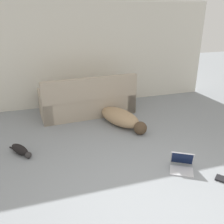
{
  "coord_description": "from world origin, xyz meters",
  "views": [
    {
      "loc": [
        -1.2,
        -1.94,
        2.21
      ],
      "look_at": [
        -0.06,
        1.7,
        0.65
      ],
      "focal_mm": 40.0,
      "sensor_mm": 36.0,
      "label": 1
    }
  ],
  "objects_px": {
    "laptop_open": "(182,164)",
    "dog": "(121,118)",
    "cat": "(21,150)",
    "book_black": "(224,180)",
    "couch": "(87,101)"
  },
  "relations": [
    {
      "from": "cat",
      "to": "book_black",
      "type": "distance_m",
      "value": 3.16
    },
    {
      "from": "couch",
      "to": "book_black",
      "type": "bearing_deg",
      "value": 109.91
    },
    {
      "from": "dog",
      "to": "book_black",
      "type": "bearing_deg",
      "value": -3.39
    },
    {
      "from": "cat",
      "to": "laptop_open",
      "type": "distance_m",
      "value": 2.59
    },
    {
      "from": "couch",
      "to": "laptop_open",
      "type": "relative_size",
      "value": 4.58
    },
    {
      "from": "couch",
      "to": "cat",
      "type": "xyz_separation_m",
      "value": [
        -1.43,
        -1.39,
        -0.22
      ]
    },
    {
      "from": "dog",
      "to": "laptop_open",
      "type": "xyz_separation_m",
      "value": [
        0.36,
        -1.71,
        -0.08
      ]
    },
    {
      "from": "laptop_open",
      "to": "dog",
      "type": "bearing_deg",
      "value": 132.76
    },
    {
      "from": "laptop_open",
      "to": "book_black",
      "type": "distance_m",
      "value": 0.61
    },
    {
      "from": "cat",
      "to": "book_black",
      "type": "height_order",
      "value": "cat"
    },
    {
      "from": "dog",
      "to": "book_black",
      "type": "relative_size",
      "value": 5.3
    },
    {
      "from": "cat",
      "to": "laptop_open",
      "type": "bearing_deg",
      "value": 28.76
    },
    {
      "from": "dog",
      "to": "couch",
      "type": "bearing_deg",
      "value": -171.07
    },
    {
      "from": "dog",
      "to": "book_black",
      "type": "xyz_separation_m",
      "value": [
        0.77,
        -2.15,
        -0.15
      ]
    },
    {
      "from": "book_black",
      "to": "dog",
      "type": "bearing_deg",
      "value": 109.83
    }
  ]
}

